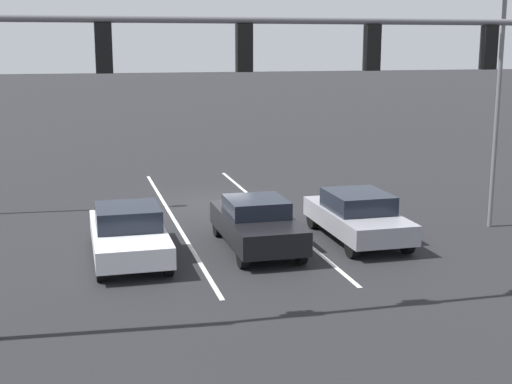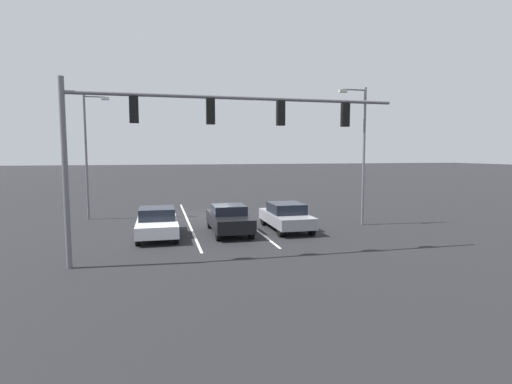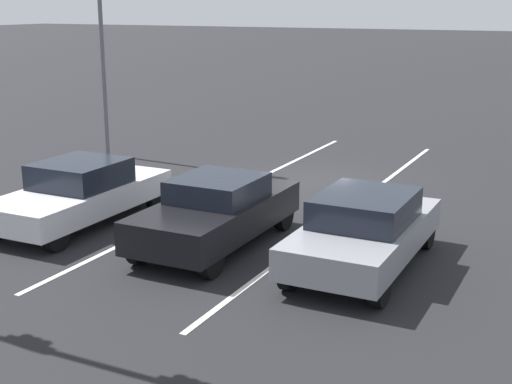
{
  "view_description": "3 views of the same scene",
  "coord_description": "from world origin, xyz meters",
  "views": [
    {
      "loc": [
        4.83,
        25.16,
        5.78
      ],
      "look_at": [
        -0.22,
        5.66,
        1.57
      ],
      "focal_mm": 50.0,
      "sensor_mm": 36.0,
      "label": 1
    },
    {
      "loc": [
        3.36,
        26.21,
        4.14
      ],
      "look_at": [
        -1.41,
        6.71,
        2.17
      ],
      "focal_mm": 28.0,
      "sensor_mm": 36.0,
      "label": 2
    },
    {
      "loc": [
        -7.15,
        18.43,
        4.93
      ],
      "look_at": [
        -0.64,
        5.32,
        1.04
      ],
      "focal_mm": 50.0,
      "sensor_mm": 36.0,
      "label": 3
    }
  ],
  "objects": [
    {
      "name": "lane_stripe_center_divider",
      "position": [
        1.7,
        1.99,
        0.01
      ],
      "size": [
        0.12,
        15.98,
        0.01
      ],
      "primitive_type": "cube",
      "color": "silver",
      "rests_on": "ground_plane"
    },
    {
      "name": "car_black_midlane_front",
      "position": [
        -0.12,
        6.09,
        0.75
      ],
      "size": [
        1.86,
        4.43,
        1.46
      ],
      "color": "black",
      "rests_on": "ground_plane"
    },
    {
      "name": "street_lamp_left_shoulder",
      "position": [
        -7.84,
        5.54,
        4.47
      ],
      "size": [
        1.66,
        0.24,
        7.79
      ],
      "color": "slate",
      "rests_on": "ground_plane"
    },
    {
      "name": "car_gray_leftlane_front",
      "position": [
        -3.26,
        5.95,
        0.76
      ],
      "size": [
        1.9,
        4.48,
        1.46
      ],
      "color": "gray",
      "rests_on": "ground_plane"
    },
    {
      "name": "traffic_signal_gantry",
      "position": [
        2.09,
        10.97,
        5.14
      ],
      "size": [
        12.77,
        0.37,
        6.78
      ],
      "color": "slate",
      "rests_on": "ground_plane"
    },
    {
      "name": "lane_stripe_left_divider",
      "position": [
        -1.7,
        1.99,
        0.01
      ],
      "size": [
        0.12,
        15.98,
        0.01
      ],
      "primitive_type": "cube",
      "color": "silver",
      "rests_on": "ground_plane"
    },
    {
      "name": "car_silver_rightlane_front",
      "position": [
        3.49,
        6.07,
        0.72
      ],
      "size": [
        1.94,
        4.69,
        1.44
      ],
      "color": "silver",
      "rests_on": "ground_plane"
    },
    {
      "name": "ground_plane",
      "position": [
        0.0,
        0.0,
        0.0
      ],
      "size": [
        240.0,
        240.0,
        0.0
      ],
      "primitive_type": "plane",
      "color": "black"
    },
    {
      "name": "street_lamp_right_shoulder",
      "position": [
        7.54,
        -0.29,
        4.41
      ],
      "size": [
        1.52,
        0.24,
        7.72
      ],
      "color": "slate",
      "rests_on": "ground_plane"
    }
  ]
}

